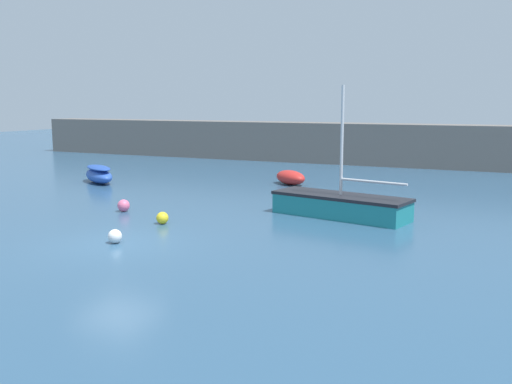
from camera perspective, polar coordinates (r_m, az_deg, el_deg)
name	(u,v)px	position (r m, az deg, el deg)	size (l,w,h in m)	color
ground_plane	(117,247)	(18.81, -13.71, -5.34)	(120.00, 120.00, 0.20)	#2D5170
harbor_breakwater	(349,143)	(42.51, 9.25, 4.83)	(54.85, 2.74, 2.95)	#66605B
fishing_dinghy_green	(290,177)	(31.25, 3.47, 1.46)	(2.52, 2.28, 0.78)	red
rowboat_with_red_cover	(99,174)	(33.01, -15.44, 1.73)	(3.36, 2.81, 0.96)	#2D56B7
sailboat_short_mast	(340,205)	(22.58, 8.45, -1.32)	(5.69, 2.80, 5.12)	teal
mooring_buoy_pink	(124,206)	(24.11, -13.10, -1.33)	(0.50, 0.50, 0.50)	#EA668C
mooring_buoy_white	(115,236)	(18.82, -13.92, -4.32)	(0.45, 0.45, 0.45)	white
mooring_buoy_yellow	(162,218)	(21.40, -9.35, -2.57)	(0.45, 0.45, 0.45)	yellow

